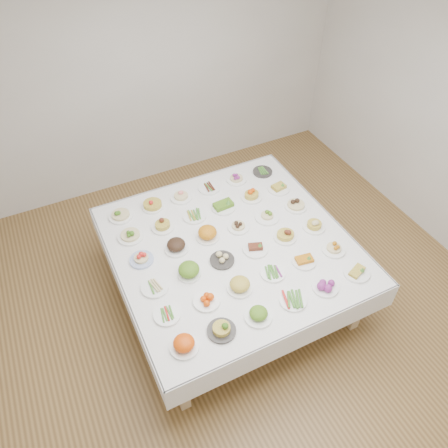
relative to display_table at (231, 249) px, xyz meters
name	(u,v)px	position (x,y,z in m)	size (l,w,h in m)	color
room_envelope	(251,161)	(0.04, -0.22, 1.15)	(5.02, 5.02, 2.81)	olive
display_table	(231,249)	(0.00, 0.00, 0.00)	(2.16, 2.16, 0.75)	white
dish_0	(184,343)	(-0.81, -0.81, 0.13)	(0.23, 0.23, 0.13)	white
dish_1	(221,327)	(-0.49, -0.81, 0.13)	(0.23, 0.23, 0.13)	#2D2B28
dish_2	(258,313)	(-0.17, -0.82, 0.12)	(0.22, 0.22, 0.12)	white
dish_3	(293,300)	(0.16, -0.81, 0.09)	(0.25, 0.23, 0.06)	white
dish_4	(326,285)	(0.48, -0.82, 0.11)	(0.22, 0.22, 0.10)	white
dish_5	(357,271)	(0.83, -0.81, 0.11)	(0.23, 0.23, 0.10)	white
dish_6	(167,314)	(-0.82, -0.48, 0.09)	(0.22, 0.22, 0.05)	white
dish_7	(206,299)	(-0.48, -0.50, 0.10)	(0.22, 0.22, 0.09)	white
dish_8	(240,284)	(-0.17, -0.50, 0.13)	(0.23, 0.23, 0.14)	white
dish_9	(273,272)	(0.16, -0.48, 0.09)	(0.22, 0.22, 0.05)	white
dish_10	(304,260)	(0.49, -0.49, 0.10)	(0.21, 0.21, 0.09)	white
dish_11	(334,247)	(0.81, -0.50, 0.12)	(0.21, 0.21, 0.12)	white
dish_12	(155,286)	(-0.82, -0.17, 0.09)	(0.24, 0.24, 0.05)	white
dish_13	(189,271)	(-0.50, -0.17, 0.12)	(0.20, 0.20, 0.12)	white
dish_14	(222,258)	(-0.17, -0.15, 0.11)	(0.22, 0.22, 0.10)	#2D2B28
dish_15	(255,247)	(0.17, -0.17, 0.10)	(0.23, 0.23, 0.10)	white
dish_16	(286,234)	(0.50, -0.16, 0.13)	(0.22, 0.22, 0.13)	white
dish_17	(314,224)	(0.82, -0.17, 0.12)	(0.21, 0.21, 0.12)	white
dish_18	(141,257)	(-0.82, 0.17, 0.12)	(0.22, 0.22, 0.11)	#4C66B2
dish_19	(176,245)	(-0.49, 0.16, 0.13)	(0.22, 0.22, 0.13)	white
dish_20	(207,233)	(-0.16, 0.17, 0.13)	(0.22, 0.22, 0.13)	white
dish_21	(238,225)	(0.16, 0.15, 0.11)	(0.21, 0.21, 0.10)	white
dish_22	(267,214)	(0.48, 0.16, 0.12)	(0.24, 0.24, 0.11)	white
dish_23	(296,203)	(0.83, 0.17, 0.13)	(0.25, 0.25, 0.13)	white
dish_24	(130,232)	(-0.82, 0.50, 0.14)	(0.24, 0.24, 0.14)	white
dish_25	(162,224)	(-0.50, 0.48, 0.12)	(0.22, 0.22, 0.12)	white
dish_26	(194,216)	(-0.16, 0.49, 0.09)	(0.23, 0.23, 0.05)	white
dish_27	(223,204)	(0.16, 0.48, 0.12)	(0.24, 0.24, 0.12)	white
dish_28	(252,194)	(0.49, 0.49, 0.13)	(0.22, 0.22, 0.13)	white
dish_29	(279,187)	(0.81, 0.48, 0.10)	(0.23, 0.23, 0.09)	white
dish_30	(120,212)	(-0.82, 0.81, 0.13)	(0.24, 0.24, 0.14)	white
dish_31	(152,203)	(-0.49, 0.81, 0.13)	(0.23, 0.22, 0.13)	white
dish_32	(181,195)	(-0.17, 0.81, 0.11)	(0.22, 0.22, 0.11)	white
dish_33	(209,187)	(0.16, 0.82, 0.09)	(0.23, 0.23, 0.05)	white
dish_34	(236,177)	(0.48, 0.82, 0.12)	(0.22, 0.22, 0.11)	white
dish_35	(263,171)	(0.81, 0.82, 0.09)	(0.21, 0.21, 0.05)	#2D2B28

